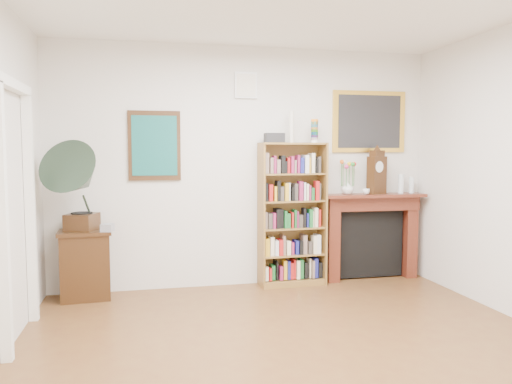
# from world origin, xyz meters

# --- Properties ---
(room) EXTENTS (4.51, 5.01, 2.81)m
(room) POSITION_xyz_m (0.00, 0.00, 1.40)
(room) COLOR brown
(room) RESTS_ON ground
(door_casing) EXTENTS (0.08, 1.02, 2.17)m
(door_casing) POSITION_xyz_m (-2.21, 1.20, 1.26)
(door_casing) COLOR white
(door_casing) RESTS_ON left_wall
(teal_poster) EXTENTS (0.58, 0.04, 0.78)m
(teal_poster) POSITION_xyz_m (-1.05, 2.48, 1.65)
(teal_poster) COLOR black
(teal_poster) RESTS_ON back_wall
(small_picture) EXTENTS (0.26, 0.04, 0.30)m
(small_picture) POSITION_xyz_m (0.00, 2.48, 2.35)
(small_picture) COLOR white
(small_picture) RESTS_ON back_wall
(gilt_painting) EXTENTS (0.95, 0.04, 0.75)m
(gilt_painting) POSITION_xyz_m (1.55, 2.48, 1.95)
(gilt_painting) COLOR gold
(gilt_painting) RESTS_ON back_wall
(bookshelf) EXTENTS (0.79, 0.31, 1.94)m
(bookshelf) POSITION_xyz_m (0.53, 2.34, 0.94)
(bookshelf) COLOR brown
(bookshelf) RESTS_ON floor
(side_cabinet) EXTENTS (0.57, 0.43, 0.74)m
(side_cabinet) POSITION_xyz_m (-1.80, 2.28, 0.37)
(side_cabinet) COLOR black
(side_cabinet) RESTS_ON floor
(fireplace) EXTENTS (1.27, 0.35, 1.07)m
(fireplace) POSITION_xyz_m (1.57, 2.41, 0.62)
(fireplace) COLOR #471810
(fireplace) RESTS_ON floor
(gramophone) EXTENTS (0.79, 0.88, 0.96)m
(gramophone) POSITION_xyz_m (-1.83, 2.14, 1.29)
(gramophone) COLOR black
(gramophone) RESTS_ON side_cabinet
(cd_stack) EXTENTS (0.15, 0.15, 0.08)m
(cd_stack) POSITION_xyz_m (-1.56, 2.16, 0.78)
(cd_stack) COLOR #B0B0BC
(cd_stack) RESTS_ON side_cabinet
(mantel_clock) EXTENTS (0.26, 0.21, 0.53)m
(mantel_clock) POSITION_xyz_m (1.60, 2.34, 1.32)
(mantel_clock) COLOR black
(mantel_clock) RESTS_ON fireplace
(flower_vase) EXTENTS (0.19, 0.19, 0.15)m
(flower_vase) POSITION_xyz_m (1.24, 2.38, 1.14)
(flower_vase) COLOR silver
(flower_vase) RESTS_ON fireplace
(teacup) EXTENTS (0.09, 0.09, 0.07)m
(teacup) POSITION_xyz_m (1.45, 2.31, 1.10)
(teacup) COLOR silver
(teacup) RESTS_ON fireplace
(bottle_left) EXTENTS (0.07, 0.07, 0.24)m
(bottle_left) POSITION_xyz_m (1.93, 2.36, 1.19)
(bottle_left) COLOR silver
(bottle_left) RESTS_ON fireplace
(bottle_right) EXTENTS (0.06, 0.06, 0.20)m
(bottle_right) POSITION_xyz_m (2.08, 2.37, 1.17)
(bottle_right) COLOR silver
(bottle_right) RESTS_ON fireplace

